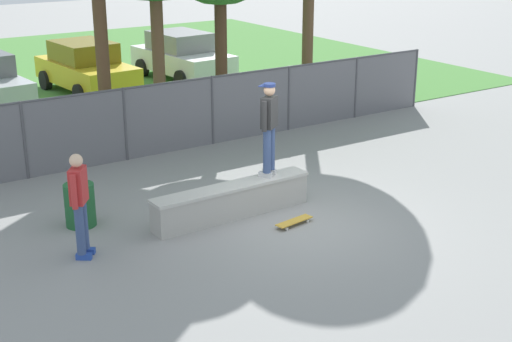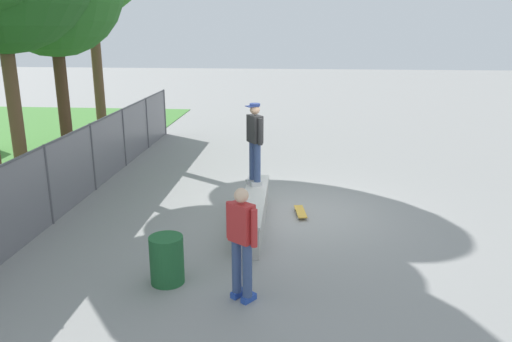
{
  "view_description": "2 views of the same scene",
  "coord_description": "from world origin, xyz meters",
  "px_view_note": "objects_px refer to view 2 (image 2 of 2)",
  "views": [
    {
      "loc": [
        -7.69,
        -10.18,
        5.41
      ],
      "look_at": [
        -0.63,
        0.46,
        0.98
      ],
      "focal_mm": 51.09,
      "sensor_mm": 36.0,
      "label": 1
    },
    {
      "loc": [
        -10.91,
        -0.09,
        4.1
      ],
      "look_at": [
        -0.91,
        0.79,
        1.21
      ],
      "focal_mm": 35.5,
      "sensor_mm": 36.0,
      "label": 2
    }
  ],
  "objects_px": {
    "bystander": "(242,240)",
    "concrete_ledge": "(254,212)",
    "skateboarder": "(255,140)",
    "trash_bin": "(167,260)",
    "skateboard": "(301,212)"
  },
  "relations": [
    {
      "from": "skateboarder",
      "to": "skateboard",
      "type": "height_order",
      "value": "skateboarder"
    },
    {
      "from": "skateboard",
      "to": "trash_bin",
      "type": "xyz_separation_m",
      "value": [
        -3.31,
        2.19,
        0.33
      ]
    },
    {
      "from": "skateboard",
      "to": "trash_bin",
      "type": "bearing_deg",
      "value": 146.57
    },
    {
      "from": "skateboarder",
      "to": "skateboard",
      "type": "relative_size",
      "value": 2.24
    },
    {
      "from": "concrete_ledge",
      "to": "bystander",
      "type": "height_order",
      "value": "bystander"
    },
    {
      "from": "skateboarder",
      "to": "concrete_ledge",
      "type": "bearing_deg",
      "value": -176.07
    },
    {
      "from": "bystander",
      "to": "trash_bin",
      "type": "relative_size",
      "value": 2.25
    },
    {
      "from": "trash_bin",
      "to": "skateboard",
      "type": "bearing_deg",
      "value": -33.43
    },
    {
      "from": "bystander",
      "to": "skateboarder",
      "type": "bearing_deg",
      "value": 2.24
    },
    {
      "from": "skateboard",
      "to": "bystander",
      "type": "relative_size",
      "value": 0.45
    },
    {
      "from": "bystander",
      "to": "concrete_ledge",
      "type": "bearing_deg",
      "value": 1.74
    },
    {
      "from": "concrete_ledge",
      "to": "skateboard",
      "type": "distance_m",
      "value": 1.26
    },
    {
      "from": "skateboarder",
      "to": "trash_bin",
      "type": "height_order",
      "value": "skateboarder"
    },
    {
      "from": "concrete_ledge",
      "to": "skateboarder",
      "type": "height_order",
      "value": "skateboarder"
    },
    {
      "from": "trash_bin",
      "to": "bystander",
      "type": "bearing_deg",
      "value": -108.95
    }
  ]
}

